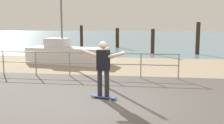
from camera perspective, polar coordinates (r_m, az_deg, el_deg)
ground_plane at (r=7.05m, az=-3.37°, el=-10.80°), size 24.00×10.00×0.04m
beach_strip at (r=14.76m, az=2.96°, el=-0.68°), size 24.00×6.00×0.04m
sea_surface at (r=42.60m, az=6.57°, el=5.16°), size 72.00×50.00×0.04m
railing_fence at (r=11.75m, az=-8.74°, el=0.32°), size 9.01×0.05×1.05m
sailboat at (r=15.33m, az=-8.64°, el=1.55°), size 5.06×2.04×5.47m
skateboard at (r=8.39m, az=-1.79°, el=-7.17°), size 0.82×0.43×0.08m
skateboarder at (r=8.18m, az=-1.82°, el=-0.75°), size 1.40×0.53×1.65m
groyne_post_0 at (r=24.73m, az=-6.30°, el=5.22°), size 0.26×0.26×1.98m
groyne_post_1 at (r=24.71m, az=1.10°, el=4.99°), size 0.31×0.31×1.75m
groyne_post_2 at (r=19.73m, az=8.37°, el=4.15°), size 0.26×0.26×1.80m
groyne_post_3 at (r=20.37m, az=17.23°, el=4.66°), size 0.28×0.28×2.28m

